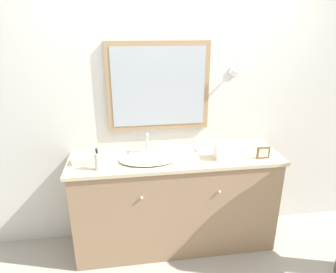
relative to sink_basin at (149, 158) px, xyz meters
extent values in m
plane|color=#9E998E|center=(0.24, -0.25, -0.94)|extent=(14.00, 14.00, 0.00)
cube|color=silver|center=(0.24, 0.30, 0.34)|extent=(8.00, 0.06, 2.55)
cube|color=#997A56|center=(0.12, 0.26, 0.56)|extent=(0.90, 0.04, 0.78)
cube|color=#9EA8B2|center=(0.12, 0.24, 0.56)|extent=(0.81, 0.01, 0.69)
cylinder|color=silver|center=(0.80, 0.26, 0.68)|extent=(0.09, 0.01, 0.09)
cylinder|color=silver|center=(0.80, 0.21, 0.68)|extent=(0.02, 0.10, 0.02)
cylinder|color=white|center=(0.80, 0.16, 0.75)|extent=(0.02, 0.02, 0.14)
cube|color=#937556|center=(0.24, 0.02, -0.49)|extent=(1.82, 0.48, 0.89)
cube|color=#C6B793|center=(0.24, 0.02, -0.03)|extent=(1.87, 0.51, 0.03)
sphere|color=silver|center=(-0.09, -0.23, -0.24)|extent=(0.02, 0.02, 0.02)
sphere|color=silver|center=(0.57, -0.23, -0.24)|extent=(0.02, 0.02, 0.02)
ellipsoid|color=white|center=(0.00, -0.01, 0.00)|extent=(0.51, 0.31, 0.03)
cylinder|color=silver|center=(0.00, 0.17, 0.00)|extent=(0.06, 0.06, 0.03)
cylinder|color=silver|center=(0.00, 0.17, 0.09)|extent=(0.02, 0.02, 0.15)
cylinder|color=silver|center=(0.00, 0.13, 0.16)|extent=(0.02, 0.07, 0.02)
cylinder|color=white|center=(-0.07, 0.17, 0.01)|extent=(0.06, 0.02, 0.02)
cylinder|color=white|center=(0.08, 0.17, 0.01)|extent=(0.05, 0.02, 0.02)
cylinder|color=beige|center=(-0.42, -0.12, 0.05)|extent=(0.05, 0.05, 0.14)
cylinder|color=black|center=(-0.42, -0.12, 0.14)|extent=(0.02, 0.02, 0.04)
cube|color=black|center=(-0.42, -0.13, 0.16)|extent=(0.02, 0.03, 0.01)
cube|color=white|center=(0.70, -0.06, 0.05)|extent=(0.25, 0.11, 0.13)
cube|color=black|center=(0.70, -0.11, 0.05)|extent=(0.18, 0.01, 0.09)
cube|color=brown|center=(0.98, -0.11, 0.03)|extent=(0.12, 0.01, 0.11)
cube|color=beige|center=(0.98, -0.12, 0.03)|extent=(0.09, 0.00, 0.08)
cube|color=silver|center=(0.98, 0.14, 0.00)|extent=(0.17, 0.13, 0.04)
cube|color=silver|center=(-0.55, 0.02, 0.01)|extent=(0.17, 0.12, 0.05)
cube|color=silver|center=(0.53, 0.15, -0.01)|extent=(0.17, 0.10, 0.01)
camera|label=1|loc=(-0.18, -2.34, 1.07)|focal=32.00mm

